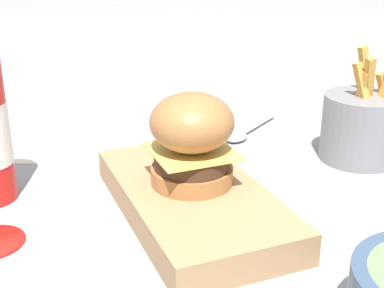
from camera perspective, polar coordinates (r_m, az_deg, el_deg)
ground_plane at (r=0.61m, az=1.55°, el=-7.15°), size 6.00×6.00×0.00m
serving_board at (r=0.60m, az=0.00°, el=-6.01°), size 0.28×0.14×0.03m
burger at (r=0.58m, az=-0.01°, el=0.55°), size 0.09×0.09×0.10m
fries_basket at (r=0.77m, az=17.61°, el=1.88°), size 0.11×0.11×0.15m
spoon at (r=0.83m, az=5.42°, el=1.15°), size 0.10×0.13×0.01m
parchment_square at (r=0.81m, az=-13.46°, el=-0.27°), size 0.16×0.16×0.00m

